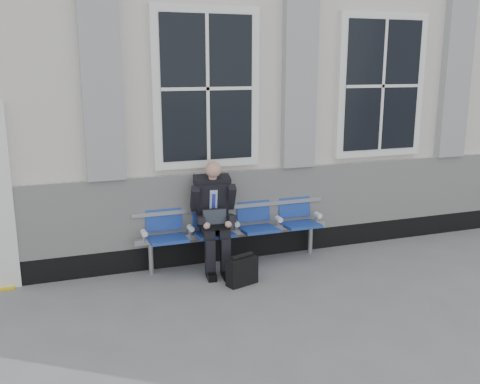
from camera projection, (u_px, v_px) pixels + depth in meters
name	position (u px, v px, depth m)	size (l,w,h in m)	color
ground	(414.00, 281.00, 6.43)	(70.00, 70.00, 0.00)	slate
station_building	(294.00, 84.00, 9.09)	(14.40, 4.40, 4.49)	beige
bench	(234.00, 222.00, 6.91)	(2.60, 0.47, 0.91)	#9EA0A3
businessman	(214.00, 212.00, 6.64)	(0.58, 0.77, 1.39)	black
briefcase	(242.00, 270.00, 6.29)	(0.40, 0.26, 0.38)	black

